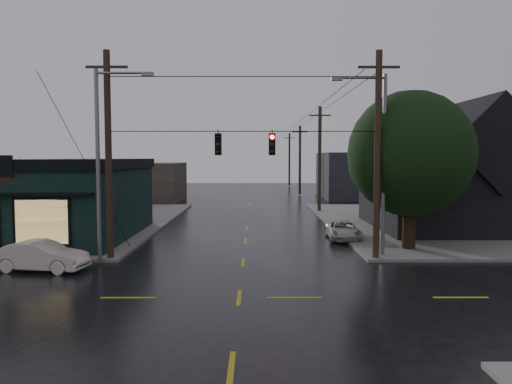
{
  "coord_description": "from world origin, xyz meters",
  "views": [
    {
      "loc": [
        0.57,
        -17.63,
        5.05
      ],
      "look_at": [
        0.62,
        5.93,
        3.4
      ],
      "focal_mm": 35.0,
      "sensor_mm": 36.0,
      "label": 1
    }
  ],
  "objects_px": {
    "corner_tree": "(411,154)",
    "sedan_cream": "(41,256)",
    "suv_silver": "(343,230)",
    "utility_pole_ne": "(376,260)",
    "utility_pole_nw": "(111,260)"
  },
  "relations": [
    {
      "from": "corner_tree",
      "to": "sedan_cream",
      "type": "relative_size",
      "value": 2.06
    },
    {
      "from": "sedan_cream",
      "to": "suv_silver",
      "type": "relative_size",
      "value": 1.01
    },
    {
      "from": "corner_tree",
      "to": "sedan_cream",
      "type": "distance_m",
      "value": 18.97
    },
    {
      "from": "corner_tree",
      "to": "utility_pole_ne",
      "type": "xyz_separation_m",
      "value": [
        -2.37,
        -2.47,
        -5.22
      ]
    },
    {
      "from": "sedan_cream",
      "to": "suv_silver",
      "type": "xyz_separation_m",
      "value": [
        14.92,
        8.5,
        -0.11
      ]
    },
    {
      "from": "utility_pole_nw",
      "to": "sedan_cream",
      "type": "bearing_deg",
      "value": -136.92
    },
    {
      "from": "utility_pole_ne",
      "to": "suv_silver",
      "type": "distance_m",
      "value": 6.28
    },
    {
      "from": "suv_silver",
      "to": "sedan_cream",
      "type": "bearing_deg",
      "value": -148.6
    },
    {
      "from": "utility_pole_ne",
      "to": "sedan_cream",
      "type": "relative_size",
      "value": 2.48
    },
    {
      "from": "corner_tree",
      "to": "utility_pole_ne",
      "type": "distance_m",
      "value": 6.25
    },
    {
      "from": "utility_pole_nw",
      "to": "suv_silver",
      "type": "distance_m",
      "value": 13.98
    },
    {
      "from": "utility_pole_ne",
      "to": "sedan_cream",
      "type": "xyz_separation_m",
      "value": [
        -15.42,
        -2.26,
        0.68
      ]
    },
    {
      "from": "corner_tree",
      "to": "suv_silver",
      "type": "bearing_deg",
      "value": 127.33
    },
    {
      "from": "sedan_cream",
      "to": "suv_silver",
      "type": "distance_m",
      "value": 17.17
    },
    {
      "from": "sedan_cream",
      "to": "suv_silver",
      "type": "height_order",
      "value": "sedan_cream"
    }
  ]
}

